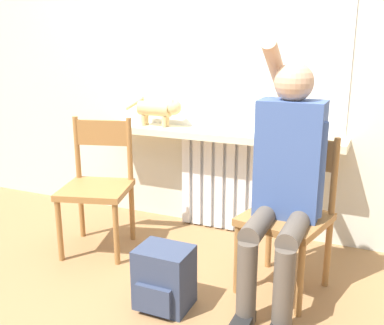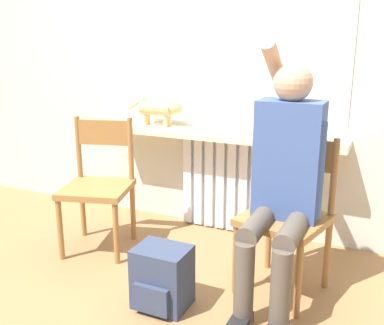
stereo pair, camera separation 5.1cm
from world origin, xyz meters
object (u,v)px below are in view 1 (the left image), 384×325
at_px(chair_right, 289,212).
at_px(person, 286,174).
at_px(chair_left, 98,184).
at_px(cat, 160,109).
at_px(backpack, 164,278).

bearing_deg(chair_right, person, -81.58).
bearing_deg(chair_right, chair_left, -166.63).
distance_m(person, cat, 1.28).
bearing_deg(person, chair_left, 175.44).
bearing_deg(backpack, person, 33.93).
xyz_separation_m(chair_right, person, (-0.01, -0.10, 0.25)).
bearing_deg(chair_left, chair_right, -15.97).
bearing_deg(chair_left, person, -20.55).
bearing_deg(chair_right, backpack, -126.35).
height_order(chair_right, person, person).
height_order(chair_left, chair_right, same).
height_order(chair_right, cat, cat).
bearing_deg(chair_right, cat, 166.15).
height_order(person, cat, person).
distance_m(chair_left, cat, 0.73).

